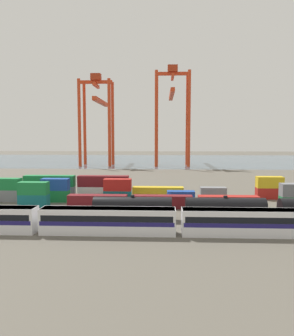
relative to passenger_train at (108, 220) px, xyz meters
name	(u,v)px	position (x,y,z in m)	size (l,w,h in m)	color
ground_plane	(164,180)	(8.62, 63.22, -2.14)	(420.00, 420.00, 0.00)	#5B564C
harbour_water	(163,160)	(8.62, 153.38, -2.14)	(400.00, 110.00, 0.01)	#475B6B
passenger_train	(108,220)	(0.00, 0.00, 0.00)	(62.52, 3.14, 3.90)	silver
freight_tank_row	(272,209)	(27.07, 8.51, -0.06)	(61.93, 2.94, 4.40)	#232326
shipping_container_0	(34,201)	(-18.49, 18.37, -0.84)	(6.04, 2.44, 2.60)	#146066
shipping_container_1	(33,188)	(-18.49, 18.37, 1.76)	(6.04, 2.44, 2.60)	#197538
shipping_container_2	(98,201)	(-5.15, 18.37, -0.84)	(12.10, 2.44, 2.60)	maroon
shipping_container_3	(162,202)	(8.19, 18.37, -0.84)	(12.10, 2.44, 2.60)	maroon
shipping_container_4	(228,202)	(21.52, 18.37, -0.84)	(12.10, 2.44, 2.60)	#AD211C
shipping_container_11	(56,196)	(-15.75, 24.07, -0.84)	(6.04, 2.44, 2.60)	#197538
shipping_container_12	(55,184)	(-15.75, 24.07, 1.76)	(6.04, 2.44, 2.60)	#1C4299
shipping_container_13	(118,196)	(-1.75, 24.07, -0.84)	(6.04, 2.44, 2.60)	#146066
shipping_container_14	(118,185)	(-1.75, 24.07, 1.76)	(6.04, 2.44, 2.60)	#AD211C
shipping_container_15	(181,197)	(12.25, 24.07, -0.84)	(6.04, 2.44, 2.60)	#1C4299
shipping_container_16	(50,191)	(-19.01, 29.77, -0.84)	(12.10, 2.44, 2.60)	slate
shipping_container_17	(50,181)	(-19.01, 29.77, 1.76)	(12.10, 2.44, 2.60)	#197538
shipping_container_18	(103,192)	(-5.94, 29.77, -0.84)	(12.10, 2.44, 2.60)	silver
shipping_container_19	(103,181)	(-5.94, 29.77, 1.76)	(12.10, 2.44, 2.60)	maroon
shipping_container_20	(158,192)	(7.13, 29.77, -0.84)	(12.10, 2.44, 2.60)	gold
shipping_container_21	(213,193)	(20.20, 29.77, -0.84)	(6.04, 2.44, 2.60)	slate
shipping_container_22	(269,193)	(33.27, 29.77, -0.84)	(6.04, 2.44, 2.60)	#AD211C
shipping_container_23	(270,182)	(33.27, 29.77, 1.76)	(6.04, 2.44, 2.60)	gold
gantry_crane_west	(98,111)	(-24.47, 119.66, 25.30)	(16.12, 37.12, 45.05)	red
gantry_crane_central	(172,105)	(13.04, 120.13, 27.79)	(17.09, 40.79, 48.77)	red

